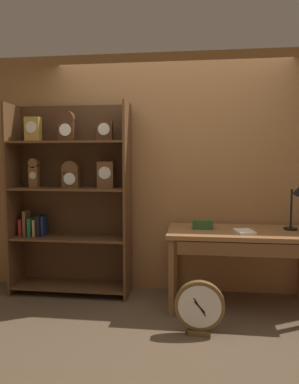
{
  "coord_description": "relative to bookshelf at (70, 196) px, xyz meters",
  "views": [
    {
      "loc": [
        0.27,
        -2.74,
        1.46
      ],
      "look_at": [
        -0.16,
        0.6,
        1.15
      ],
      "focal_mm": 34.09,
      "sensor_mm": 36.0,
      "label": 1
    }
  ],
  "objects": [
    {
      "name": "toolbox_small",
      "position": [
        1.42,
        -0.15,
        -0.25
      ],
      "size": [
        0.2,
        0.11,
        0.09
      ],
      "primitive_type": "cube",
      "color": "#2D5123",
      "rests_on": "workbench"
    },
    {
      "name": "back_wood_panel",
      "position": [
        1.08,
        0.24,
        0.24
      ],
      "size": [
        4.8,
        0.05,
        2.6
      ],
      "primitive_type": "cube",
      "color": "#9E6B3D",
      "rests_on": "ground"
    },
    {
      "name": "workbench",
      "position": [
        1.8,
        -0.2,
        -0.37
      ],
      "size": [
        1.42,
        0.71,
        0.76
      ],
      "color": "brown",
      "rests_on": "ground"
    },
    {
      "name": "round_clock_large",
      "position": [
        1.39,
        -0.82,
        -0.82
      ],
      "size": [
        0.42,
        0.11,
        0.46
      ],
      "color": "brown",
      "rests_on": "ground"
    },
    {
      "name": "open_repair_manual",
      "position": [
        1.81,
        -0.3,
        -0.28
      ],
      "size": [
        0.2,
        0.25,
        0.02
      ],
      "primitive_type": "cube",
      "rotation": [
        0.0,
        0.0,
        0.19
      ],
      "color": "silver",
      "rests_on": "workbench"
    },
    {
      "name": "ground_plane",
      "position": [
        1.08,
        -1.03,
        -1.06
      ],
      "size": [
        10.0,
        10.0,
        0.0
      ],
      "primitive_type": "plane",
      "color": "brown"
    },
    {
      "name": "bookshelf",
      "position": [
        0.0,
        0.0,
        0.0
      ],
      "size": [
        1.28,
        0.38,
        2.04
      ],
      "color": "brown",
      "rests_on": "ground"
    },
    {
      "name": "desk_lamp",
      "position": [
        2.33,
        -0.12,
        0.01
      ],
      "size": [
        0.19,
        0.19,
        0.47
      ],
      "color": "black",
      "rests_on": "workbench"
    }
  ]
}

